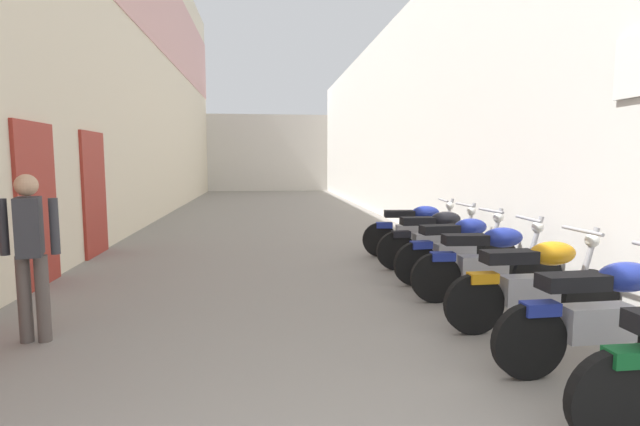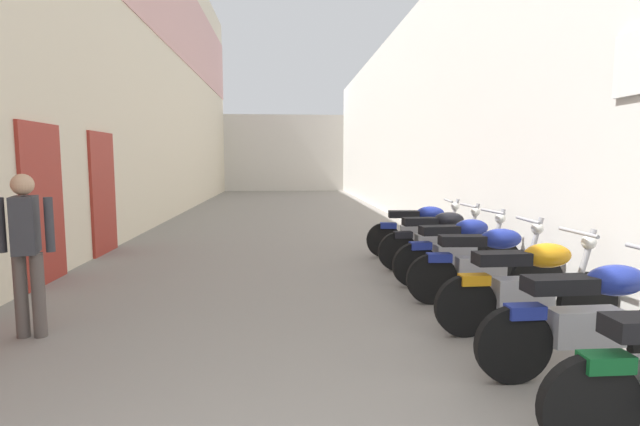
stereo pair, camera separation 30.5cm
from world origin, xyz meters
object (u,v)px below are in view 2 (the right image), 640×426
Objects in this scene: motorcycle_second at (593,316)px; motorcycle_third at (529,284)px; motorcycle_sixth at (438,238)px; pedestrian_mid_alley at (26,243)px; motorcycle_fourth at (486,262)px; motorcycle_fifth at (459,249)px; motorcycle_seventh at (420,229)px.

motorcycle_second is 0.98m from motorcycle_third.
motorcycle_second is at bearing -90.00° from motorcycle_sixth.
motorcycle_third is at bearing -90.00° from motorcycle_sixth.
motorcycle_third is 4.82m from pedestrian_mid_alley.
motorcycle_second is 1.18× the size of pedestrian_mid_alley.
pedestrian_mid_alley reaches higher than motorcycle_fourth.
motorcycle_second is at bearing -90.00° from motorcycle_fourth.
motorcycle_fifth is (-0.00, 2.86, 0.00)m from motorcycle_second.
motorcycle_third and motorcycle_sixth have the same top height.
motorcycle_seventh is (-0.00, 1.88, 0.00)m from motorcycle_fifth.
motorcycle_seventh is at bearing 90.00° from motorcycle_second.
motorcycle_fifth is 1.00× the size of motorcycle_seventh.
motorcycle_sixth and motorcycle_seventh have the same top height.
motorcycle_second is at bearing -90.00° from motorcycle_third.
motorcycle_fifth is 0.92m from motorcycle_sixth.
motorcycle_second is 1.98m from motorcycle_fourth.
pedestrian_mid_alley reaches higher than motorcycle_third.
motorcycle_second is 4.75m from motorcycle_seventh.
motorcycle_fourth is at bearing 90.00° from motorcycle_third.
motorcycle_seventh is 1.18× the size of pedestrian_mid_alley.
motorcycle_second is 1.00× the size of motorcycle_fifth.
motorcycle_third and motorcycle_fourth have the same top height.
pedestrian_mid_alley is at bearing -161.45° from motorcycle_fifth.
motorcycle_fourth is 1.00× the size of motorcycle_sixth.
motorcycle_second is at bearing -90.00° from motorcycle_fifth.
motorcycle_seventh is at bearing 90.00° from motorcycle_sixth.
motorcycle_fifth is 5.08m from pedestrian_mid_alley.
motorcycle_second is 4.98m from pedestrian_mid_alley.
motorcycle_third is 1.01m from motorcycle_fourth.
motorcycle_sixth is at bearing 27.77° from pedestrian_mid_alley.
motorcycle_third is 1.00× the size of motorcycle_fifth.
motorcycle_fourth and motorcycle_seventh have the same top height.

